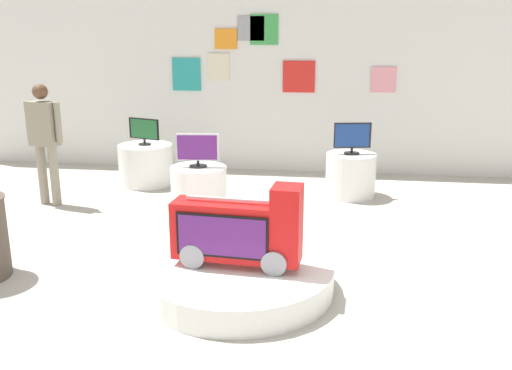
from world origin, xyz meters
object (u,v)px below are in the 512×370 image
novelty_firetruck_tv (239,233)px  tv_on_right_rear (144,130)px  display_pedestal_center_rear (199,190)px  display_pedestal_right_rear (146,164)px  tv_on_center_rear (198,149)px  shopper_browsing_near_truck (44,135)px  display_pedestal_left_rear (351,175)px  main_display_pedestal (237,277)px  tv_on_left_rear (352,137)px

novelty_firetruck_tv → tv_on_right_rear: 4.02m
display_pedestal_center_rear → display_pedestal_right_rear: same height
tv_on_center_rear → shopper_browsing_near_truck: (-2.10, 0.09, 0.11)m
display_pedestal_right_rear → tv_on_center_rear: bearing=-48.5°
novelty_firetruck_tv → tv_on_center_rear: size_ratio=2.14×
display_pedestal_left_rear → display_pedestal_center_rear: size_ratio=0.99×
novelty_firetruck_tv → display_pedestal_right_rear: 4.02m
main_display_pedestal → display_pedestal_left_rear: display_pedestal_left_rear is taller
tv_on_left_rear → tv_on_center_rear: bearing=-151.6°
main_display_pedestal → tv_on_center_rear: bearing=112.1°
display_pedestal_left_rear → tv_on_right_rear: size_ratio=1.38×
tv_on_right_rear → display_pedestal_left_rear: bearing=-4.2°
main_display_pedestal → display_pedestal_center_rear: display_pedestal_center_rear is taller
novelty_firetruck_tv → display_pedestal_center_rear: (-0.89, 2.16, -0.25)m
display_pedestal_right_rear → tv_on_right_rear: tv_on_right_rear is taller
tv_on_center_rear → display_pedestal_right_rear: tv_on_center_rear is taller
tv_on_left_rear → tv_on_right_rear: tv_on_left_rear is taller
display_pedestal_right_rear → display_pedestal_left_rear: bearing=-4.3°
main_display_pedestal → tv_on_right_rear: 4.06m
tv_on_right_rear → shopper_browsing_near_truck: size_ratio=0.32×
display_pedestal_right_rear → shopper_browsing_near_truck: shopper_browsing_near_truck is taller
novelty_firetruck_tv → display_pedestal_left_rear: novelty_firetruck_tv is taller
display_pedestal_center_rear → tv_on_right_rear: (-1.15, 1.29, 0.54)m
main_display_pedestal → shopper_browsing_near_truck: bearing=143.0°
main_display_pedestal → display_pedestal_center_rear: size_ratio=2.44×
main_display_pedestal → tv_on_left_rear: bearing=71.2°
main_display_pedestal → display_pedestal_left_rear: bearing=71.2°
main_display_pedestal → novelty_firetruck_tv: 0.44m
shopper_browsing_near_truck → tv_on_right_rear: bearing=51.5°
tv_on_right_rear → tv_on_left_rear: bearing=-4.3°
tv_on_left_rear → tv_on_center_rear: size_ratio=0.95×
tv_on_right_rear → shopper_browsing_near_truck: shopper_browsing_near_truck is taller
display_pedestal_right_rear → shopper_browsing_near_truck: 1.67m
novelty_firetruck_tv → display_pedestal_right_rear: bearing=120.6°
tv_on_center_rear → tv_on_right_rear: size_ratio=1.06×
tv_on_center_rear → main_display_pedestal: bearing=-67.9°
novelty_firetruck_tv → display_pedestal_center_rear: bearing=112.4°
novelty_firetruck_tv → shopper_browsing_near_truck: size_ratio=0.72×
display_pedestal_left_rear → shopper_browsing_near_truck: shopper_browsing_near_truck is taller
tv_on_left_rear → display_pedestal_center_rear: size_ratio=0.72×
tv_on_left_rear → display_pedestal_right_rear: (-3.12, 0.24, -0.55)m
display_pedestal_left_rear → tv_on_left_rear: size_ratio=1.36×
display_pedestal_center_rear → main_display_pedestal: bearing=-68.0°
display_pedestal_center_rear → display_pedestal_right_rear: bearing=131.6°
main_display_pedestal → display_pedestal_center_rear: bearing=112.0°
tv_on_left_rear → display_pedestal_right_rear: tv_on_left_rear is taller
display_pedestal_left_rear → display_pedestal_right_rear: size_ratio=0.86×
main_display_pedestal → display_pedestal_right_rear: 4.00m
tv_on_right_rear → display_pedestal_center_rear: bearing=-48.3°
tv_on_center_rear → display_pedestal_left_rear: bearing=28.5°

